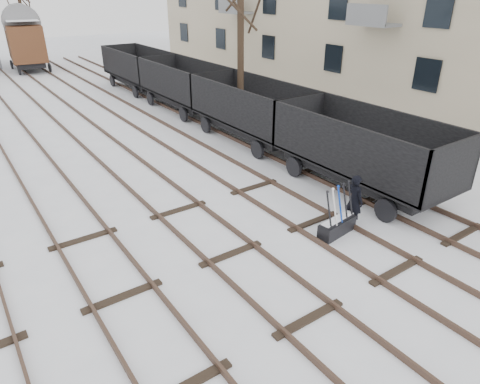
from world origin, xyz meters
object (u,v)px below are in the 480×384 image
object	(u,v)px
ground_frame	(337,225)
freight_wagon_a	(361,161)
box_van_wagon	(25,41)
worker	(354,201)

from	to	relation	value
ground_frame	freight_wagon_a	xyz separation A→B (m)	(2.90, 1.74, 0.73)
ground_frame	box_van_wagon	world-z (taller)	box_van_wagon
worker	freight_wagon_a	xyz separation A→B (m)	(2.15, 1.64, 0.20)
worker	box_van_wagon	distance (m)	32.93
freight_wagon_a	worker	bearing A→B (deg)	-142.62
worker	freight_wagon_a	distance (m)	2.71
freight_wagon_a	box_van_wagon	size ratio (longest dim) A/B	1.18
ground_frame	freight_wagon_a	world-z (taller)	freight_wagon_a
ground_frame	worker	xyz separation A→B (m)	(0.75, 0.10, 0.53)
box_van_wagon	worker	bearing A→B (deg)	-79.86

